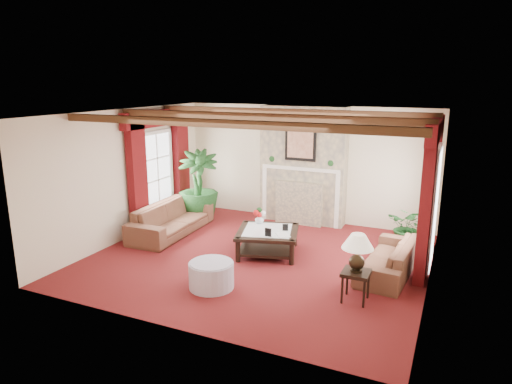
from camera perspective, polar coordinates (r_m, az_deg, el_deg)
The scene contains 23 objects.
floor at distance 8.68m, azimuth 0.27°, elevation -8.27°, with size 6.00×6.00×0.00m, color #4F0E13.
ceiling at distance 8.06m, azimuth 0.30°, elevation 9.81°, with size 6.00×6.00×0.00m, color white.
back_wall at distance 10.78m, azimuth 6.24°, elevation 3.52°, with size 6.00×0.02×2.70m, color beige.
left_wall at distance 9.84m, azimuth -15.90°, elevation 2.08°, with size 0.02×5.50×2.70m, color beige.
right_wall at distance 7.60m, azimuth 21.45°, elevation -1.75°, with size 0.02×5.50×2.70m, color beige.
ceiling_beams at distance 8.06m, azimuth 0.30°, elevation 9.39°, with size 6.00×3.00×0.12m, color #382311, non-canonical shape.
fireplace at distance 10.44m, azimuth 6.09°, elevation 10.66°, with size 2.00×0.52×2.70m, color tan, non-canonical shape.
french_door_left at distance 10.48m, azimuth -12.54°, elevation 7.29°, with size 0.10×1.10×2.16m, color white, non-canonical shape.
french_door_right at distance 8.43m, azimuth 22.11°, elevation 5.08°, with size 0.10×1.10×2.16m, color white, non-canonical shape.
curtains_left at distance 10.38m, azimuth -12.16°, elevation 9.58°, with size 0.20×2.40×2.55m, color #4F0A0B, non-canonical shape.
curtains_right at distance 8.39m, azimuth 21.62°, elevation 7.98°, with size 0.20×2.40×2.55m, color #4F0A0B, non-canonical shape.
sofa_left at distance 10.07m, azimuth -10.54°, elevation -2.70°, with size 0.74×2.28×0.88m, color #380F15.
sofa_right at distance 8.26m, azimuth 16.35°, elevation -7.24°, with size 0.72×1.95×0.75m, color #380F15.
potted_palm at distance 10.97m, azimuth -7.17°, elevation -1.05°, with size 1.65×1.91×0.94m, color black.
small_plant at distance 9.58m, azimuth 18.48°, elevation -4.76°, with size 1.02×1.06×0.66m, color black.
coffee_table at distance 8.84m, azimuth 1.47°, elevation -6.25°, with size 1.14×1.14×0.46m, color black, non-canonical shape.
side_table at distance 7.19m, azimuth 12.31°, elevation -11.41°, with size 0.41×0.41×0.48m, color black, non-canonical shape.
ottoman at distance 7.49m, azimuth -5.60°, elevation -10.31°, with size 0.73×0.73×0.42m, color #A99FB5.
table_lamp at distance 6.97m, azimuth 12.54°, elevation -7.38°, with size 0.48×0.48×0.60m, color black, non-canonical shape.
flower_vase at distance 9.14m, azimuth 0.43°, elevation -3.41°, with size 0.24×0.24×0.18m, color silver.
book at distance 8.40m, azimuth 2.65°, elevation -4.58°, with size 0.19×0.15×0.30m, color black.
photo_frame_a at distance 8.38m, azimuth 1.52°, elevation -5.09°, with size 0.12×0.02×0.17m, color black, non-canonical shape.
photo_frame_b at distance 8.71m, azimuth 3.68°, elevation -4.46°, with size 0.11×0.02×0.14m, color black, non-canonical shape.
Camera 1 is at (3.26, -7.35, 3.27)m, focal length 32.00 mm.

